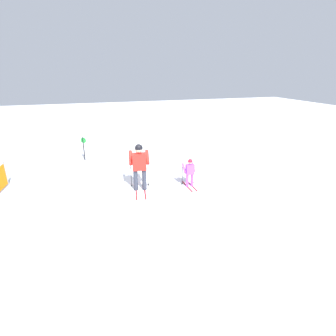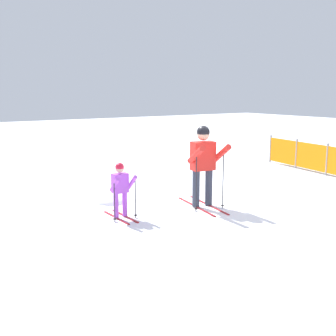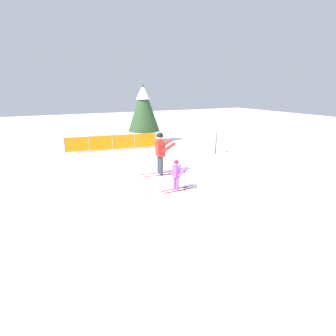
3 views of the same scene
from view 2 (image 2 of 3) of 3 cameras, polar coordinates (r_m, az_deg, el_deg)
name	(u,v)px [view 2 (image 2 of 3)]	position (r m, az deg, el deg)	size (l,w,h in m)	color
ground_plane	(216,206)	(9.64, 6.52, -5.16)	(60.00, 60.00, 0.00)	white
skier_adult	(204,159)	(9.36, 4.83, 1.27)	(1.76, 0.85, 1.83)	maroon
skier_child	(120,186)	(8.62, -6.46, -2.44)	(1.08, 0.55, 1.15)	maroon
safety_fence	(327,159)	(13.83, 20.73, 1.09)	(5.37, 0.81, 1.00)	gray
snow_mound	(110,201)	(10.11, -7.91, -4.46)	(0.91, 0.77, 0.36)	white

